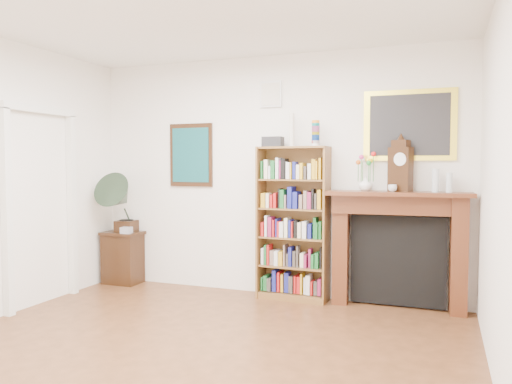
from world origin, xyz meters
TOP-DOWN VIEW (x-y plane):
  - room at (0.00, 0.00)m, footprint 4.51×5.01m
  - door_casing at (-2.21, 1.20)m, footprint 0.08×1.02m
  - teal_poster at (-1.05, 2.48)m, footprint 0.58×0.04m
  - small_picture at (0.00, 2.48)m, footprint 0.26×0.04m
  - gilt_painting at (1.55, 2.48)m, footprint 0.95×0.04m
  - bookshelf at (0.32, 2.34)m, footprint 0.81×0.31m
  - side_cabinet at (-1.96, 2.30)m, footprint 0.49×0.36m
  - fireplace at (1.46, 2.39)m, footprint 1.50×0.44m
  - gramophone at (-1.93, 2.22)m, footprint 0.50×0.61m
  - cd_stack at (-1.82, 2.20)m, footprint 0.13×0.13m
  - mantel_clock at (1.48, 2.38)m, footprint 0.26×0.21m
  - flower_vase at (1.12, 2.36)m, footprint 0.19×0.19m
  - teacup at (1.41, 2.28)m, footprint 0.12×0.12m
  - bottle_left at (1.82, 2.36)m, footprint 0.07×0.07m
  - bottle_right at (1.96, 2.36)m, footprint 0.06×0.06m

SIDE VIEW (x-z plane):
  - side_cabinet at x=-1.96m, z-range 0.00..0.67m
  - cd_stack at x=-1.82m, z-range 0.67..0.75m
  - fireplace at x=1.46m, z-range 0.12..1.37m
  - bookshelf at x=0.32m, z-range -0.03..1.97m
  - gramophone at x=-1.93m, z-range 0.72..1.48m
  - door_casing at x=-2.21m, z-range 0.18..2.35m
  - teacup at x=1.41m, z-range 1.25..1.32m
  - flower_vase at x=1.12m, z-range 1.25..1.40m
  - bottle_right at x=1.96m, z-range 1.25..1.45m
  - bottle_left at x=1.82m, z-range 1.25..1.49m
  - room at x=0.00m, z-range -0.01..2.81m
  - mantel_clock at x=1.48m, z-range 1.24..1.78m
  - teal_poster at x=-1.05m, z-range 1.26..2.04m
  - gilt_painting at x=1.55m, z-range 1.58..2.33m
  - small_picture at x=0.00m, z-range 2.20..2.50m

